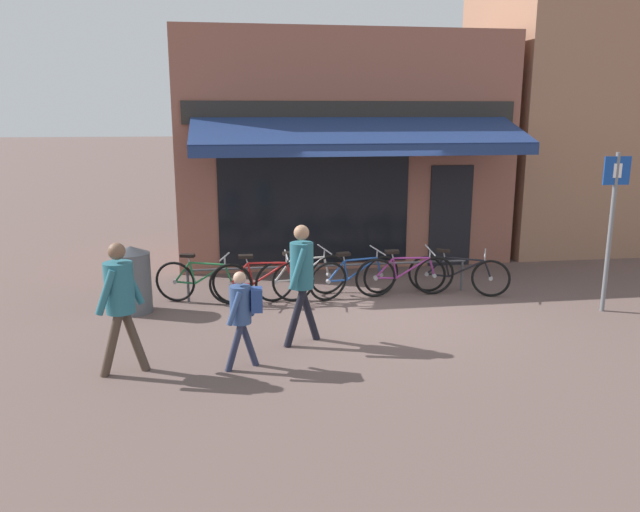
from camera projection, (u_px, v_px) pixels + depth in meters
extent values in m
plane|color=brown|center=(388.00, 309.00, 10.23)|extent=(160.00, 160.00, 0.00)
cube|color=#8E5647|center=(339.00, 148.00, 13.82)|extent=(6.97, 3.00, 4.77)
cube|color=black|center=(315.00, 210.00, 12.51)|extent=(3.83, 0.04, 2.20)
cube|color=black|center=(450.00, 216.00, 12.97)|extent=(0.90, 0.04, 2.10)
cube|color=#282623|center=(353.00, 113.00, 12.19)|extent=(6.62, 0.06, 0.44)
cube|color=navy|center=(361.00, 130.00, 11.54)|extent=(6.27, 1.56, 0.50)
cube|color=navy|center=(370.00, 151.00, 10.86)|extent=(6.27, 0.03, 0.20)
cube|color=#9E7056|center=(599.00, 119.00, 15.12)|extent=(5.65, 4.00, 6.01)
cylinder|color=#47494F|center=(329.00, 266.00, 10.86)|extent=(4.96, 0.04, 0.04)
cylinder|color=#47494F|center=(188.00, 286.00, 10.57)|extent=(0.04, 0.04, 0.55)
cylinder|color=#47494F|center=(462.00, 275.00, 11.28)|extent=(0.04, 0.04, 0.55)
torus|color=black|center=(232.00, 284.00, 10.42)|extent=(0.69, 0.27, 0.71)
cylinder|color=#9E9EA3|center=(232.00, 284.00, 10.42)|extent=(0.09, 0.08, 0.07)
torus|color=black|center=(175.00, 282.00, 10.57)|extent=(0.69, 0.27, 0.71)
cylinder|color=#9E9EA3|center=(175.00, 282.00, 10.57)|extent=(0.09, 0.08, 0.07)
cylinder|color=#23703D|center=(210.00, 274.00, 10.44)|extent=(0.54, 0.21, 0.38)
cylinder|color=#23703D|center=(207.00, 264.00, 10.40)|extent=(0.60, 0.21, 0.05)
cylinder|color=#23703D|center=(192.00, 273.00, 10.48)|extent=(0.11, 0.05, 0.37)
cylinder|color=#23703D|center=(185.00, 283.00, 10.55)|extent=(0.35, 0.14, 0.05)
cylinder|color=#23703D|center=(182.00, 272.00, 10.50)|extent=(0.30, 0.13, 0.37)
cylinder|color=#23703D|center=(229.00, 274.00, 10.39)|extent=(0.15, 0.06, 0.34)
cylinder|color=#9E9EA3|center=(189.00, 260.00, 10.43)|extent=(0.06, 0.03, 0.11)
cube|color=black|center=(187.00, 256.00, 10.41)|extent=(0.26, 0.17, 0.05)
cylinder|color=#9E9EA3|center=(225.00, 261.00, 10.34)|extent=(0.03, 0.04, 0.14)
cylinder|color=#9E9EA3|center=(225.00, 257.00, 10.32)|extent=(0.18, 0.50, 0.04)
torus|color=black|center=(293.00, 282.00, 10.54)|extent=(0.73, 0.12, 0.73)
cylinder|color=#9E9EA3|center=(293.00, 282.00, 10.54)|extent=(0.07, 0.07, 0.08)
torus|color=black|center=(231.00, 284.00, 10.39)|extent=(0.73, 0.12, 0.73)
cylinder|color=#9E9EA3|center=(231.00, 284.00, 10.39)|extent=(0.07, 0.07, 0.08)
cylinder|color=#B21E1E|center=(270.00, 274.00, 10.43)|extent=(0.59, 0.07, 0.39)
cylinder|color=#B21E1E|center=(267.00, 263.00, 10.36)|extent=(0.65, 0.04, 0.05)
cylinder|color=#B21E1E|center=(250.00, 274.00, 10.38)|extent=(0.12, 0.09, 0.38)
cylinder|color=#B21E1E|center=(242.00, 284.00, 10.42)|extent=(0.37, 0.04, 0.05)
cylinder|color=#B21E1E|center=(239.00, 274.00, 10.35)|extent=(0.32, 0.08, 0.38)
cylinder|color=#B21E1E|center=(290.00, 272.00, 10.48)|extent=(0.16, 0.08, 0.35)
cylinder|color=#9E9EA3|center=(247.00, 260.00, 10.30)|extent=(0.06, 0.04, 0.11)
cube|color=black|center=(246.00, 256.00, 10.27)|extent=(0.24, 0.11, 0.06)
cylinder|color=#9E9EA3|center=(286.00, 259.00, 10.39)|extent=(0.03, 0.04, 0.14)
cylinder|color=#9E9EA3|center=(286.00, 255.00, 10.37)|extent=(0.02, 0.52, 0.08)
torus|color=black|center=(329.00, 275.00, 10.99)|extent=(0.74, 0.37, 0.73)
cylinder|color=#9E9EA3|center=(329.00, 275.00, 10.99)|extent=(0.09, 0.09, 0.08)
torus|color=black|center=(275.00, 282.00, 10.53)|extent=(0.74, 0.37, 0.73)
cylinder|color=#9E9EA3|center=(275.00, 282.00, 10.53)|extent=(0.09, 0.09, 0.08)
cylinder|color=#BCB7B2|center=(309.00, 268.00, 10.76)|extent=(0.56, 0.17, 0.39)
cylinder|color=#BCB7B2|center=(308.00, 258.00, 10.68)|extent=(0.61, 0.24, 0.05)
cylinder|color=#BCB7B2|center=(293.00, 270.00, 10.61)|extent=(0.10, 0.12, 0.38)
cylinder|color=#BCB7B2|center=(285.00, 281.00, 10.61)|extent=(0.35, 0.15, 0.05)
cylinder|color=#BCB7B2|center=(283.00, 271.00, 10.53)|extent=(0.31, 0.08, 0.38)
cylinder|color=#BCB7B2|center=(326.00, 266.00, 10.90)|extent=(0.14, 0.12, 0.35)
cylinder|color=#9E9EA3|center=(291.00, 257.00, 10.51)|extent=(0.06, 0.05, 0.11)
cube|color=black|center=(290.00, 253.00, 10.48)|extent=(0.26, 0.18, 0.06)
cylinder|color=#9E9EA3|center=(324.00, 253.00, 10.80)|extent=(0.04, 0.05, 0.14)
cylinder|color=#9E9EA3|center=(325.00, 249.00, 10.77)|extent=(0.19, 0.50, 0.09)
torus|color=black|center=(381.00, 275.00, 11.03)|extent=(0.71, 0.34, 0.71)
cylinder|color=#9E9EA3|center=(381.00, 275.00, 11.03)|extent=(0.09, 0.09, 0.08)
torus|color=black|center=(328.00, 281.00, 10.59)|extent=(0.71, 0.34, 0.71)
cylinder|color=#9E9EA3|center=(328.00, 281.00, 10.59)|extent=(0.09, 0.09, 0.08)
cylinder|color=#1E4793|center=(362.00, 269.00, 10.81)|extent=(0.58, 0.16, 0.37)
cylinder|color=#1E4793|center=(361.00, 259.00, 10.73)|extent=(0.63, 0.22, 0.05)
cylinder|color=#1E4793|center=(346.00, 270.00, 10.67)|extent=(0.11, 0.12, 0.37)
cylinder|color=#1E4793|center=(338.00, 281.00, 10.67)|extent=(0.36, 0.14, 0.05)
cylinder|color=#1E4793|center=(336.00, 271.00, 10.59)|extent=(0.32, 0.08, 0.37)
cylinder|color=#1E4793|center=(379.00, 266.00, 10.95)|extent=(0.14, 0.12, 0.34)
cylinder|color=#9E9EA3|center=(344.00, 258.00, 10.57)|extent=(0.06, 0.05, 0.11)
cube|color=black|center=(343.00, 254.00, 10.54)|extent=(0.26, 0.17, 0.06)
cylinder|color=#9E9EA3|center=(377.00, 254.00, 10.85)|extent=(0.04, 0.05, 0.14)
cylinder|color=#9E9EA3|center=(378.00, 250.00, 10.82)|extent=(0.17, 0.50, 0.09)
torus|color=black|center=(434.00, 275.00, 10.95)|extent=(0.72, 0.16, 0.72)
cylinder|color=#9E9EA3|center=(434.00, 275.00, 10.95)|extent=(0.07, 0.07, 0.08)
torus|color=black|center=(375.00, 278.00, 10.78)|extent=(0.72, 0.16, 0.72)
cylinder|color=#9E9EA3|center=(375.00, 278.00, 10.78)|extent=(0.07, 0.07, 0.08)
cylinder|color=#892D7A|center=(413.00, 268.00, 10.83)|extent=(0.59, 0.08, 0.38)
cylinder|color=#892D7A|center=(411.00, 258.00, 10.76)|extent=(0.65, 0.04, 0.05)
cylinder|color=#892D7A|center=(395.00, 268.00, 10.78)|extent=(0.13, 0.10, 0.38)
cylinder|color=#892D7A|center=(386.00, 278.00, 10.82)|extent=(0.37, 0.04, 0.05)
cylinder|color=#892D7A|center=(384.00, 268.00, 10.74)|extent=(0.32, 0.09, 0.37)
cylinder|color=#892D7A|center=(432.00, 267.00, 10.88)|extent=(0.16, 0.09, 0.35)
cylinder|color=#9E9EA3|center=(393.00, 256.00, 10.68)|extent=(0.06, 0.05, 0.11)
cube|color=black|center=(392.00, 252.00, 10.65)|extent=(0.24, 0.11, 0.06)
cylinder|color=#9E9EA3|center=(430.00, 254.00, 10.78)|extent=(0.03, 0.05, 0.14)
cylinder|color=#9E9EA3|center=(430.00, 250.00, 10.76)|extent=(0.03, 0.52, 0.10)
torus|color=black|center=(491.00, 278.00, 10.85)|extent=(0.64, 0.35, 0.67)
cylinder|color=#9E9EA3|center=(491.00, 278.00, 10.85)|extent=(0.09, 0.09, 0.07)
torus|color=black|center=(427.00, 274.00, 11.14)|extent=(0.64, 0.35, 0.67)
cylinder|color=#9E9EA3|center=(427.00, 274.00, 11.14)|extent=(0.09, 0.09, 0.07)
cylinder|color=black|center=(466.00, 269.00, 10.92)|extent=(0.56, 0.30, 0.36)
cylinder|color=black|center=(465.00, 259.00, 10.88)|extent=(0.63, 0.31, 0.05)
cylinder|color=black|center=(447.00, 267.00, 11.01)|extent=(0.12, 0.06, 0.35)
cylinder|color=black|center=(438.00, 275.00, 11.09)|extent=(0.37, 0.19, 0.05)
cylinder|color=black|center=(436.00, 266.00, 11.06)|extent=(0.31, 0.19, 0.35)
cylinder|color=black|center=(488.00, 270.00, 10.82)|extent=(0.16, 0.08, 0.33)
cylinder|color=#9E9EA3|center=(444.00, 255.00, 10.96)|extent=(0.06, 0.04, 0.11)
cube|color=black|center=(443.00, 251.00, 10.94)|extent=(0.26, 0.19, 0.06)
cylinder|color=#9E9EA3|center=(485.00, 257.00, 10.77)|extent=(0.04, 0.04, 0.14)
cylinder|color=#9E9EA3|center=(485.00, 253.00, 10.75)|extent=(0.24, 0.48, 0.05)
cylinder|color=black|center=(295.00, 318.00, 8.53)|extent=(0.34, 0.14, 0.83)
cylinder|color=black|center=(309.00, 313.00, 8.76)|extent=(0.34, 0.14, 0.83)
cylinder|color=#286675|center=(302.00, 265.00, 8.48)|extent=(0.35, 0.35, 0.63)
sphere|color=#A87A5B|center=(301.00, 233.00, 8.38)|extent=(0.21, 0.21, 0.21)
cylinder|color=#286675|center=(305.00, 262.00, 8.68)|extent=(0.28, 0.17, 0.56)
cylinder|color=#286675|center=(298.00, 269.00, 8.29)|extent=(0.28, 0.17, 0.56)
cylinder|color=#282D47|center=(234.00, 348.00, 7.72)|extent=(0.26, 0.09, 0.62)
cylinder|color=#282D47|center=(249.00, 343.00, 7.88)|extent=(0.26, 0.09, 0.62)
cylinder|color=#334C7F|center=(240.00, 305.00, 7.68)|extent=(0.27, 0.27, 0.48)
sphere|color=tan|center=(240.00, 278.00, 7.61)|extent=(0.16, 0.16, 0.16)
cylinder|color=#334C7F|center=(246.00, 301.00, 7.84)|extent=(0.22, 0.12, 0.42)
cylinder|color=#334C7F|center=(234.00, 309.00, 7.53)|extent=(0.22, 0.12, 0.42)
cube|color=navy|center=(257.00, 300.00, 7.69)|extent=(0.15, 0.23, 0.29)
cylinder|color=#47382D|center=(111.00, 346.00, 7.55)|extent=(0.35, 0.17, 0.82)
cylinder|color=#47382D|center=(135.00, 340.00, 7.73)|extent=(0.35, 0.17, 0.82)
cylinder|color=#286675|center=(119.00, 288.00, 7.48)|extent=(0.40, 0.40, 0.62)
sphere|color=brown|center=(117.00, 251.00, 7.38)|extent=(0.21, 0.21, 0.21)
cylinder|color=#286675|center=(132.00, 283.00, 7.67)|extent=(0.28, 0.12, 0.56)
cylinder|color=#286675|center=(106.00, 292.00, 7.29)|extent=(0.28, 0.12, 0.56)
cylinder|color=#515459|center=(133.00, 283.00, 10.00)|extent=(0.59, 0.59, 0.97)
cone|color=#33353A|center=(130.00, 250.00, 9.88)|extent=(0.60, 0.60, 0.12)
cylinder|color=slate|center=(610.00, 234.00, 9.86)|extent=(0.07, 0.07, 2.56)
cube|color=#14429E|center=(617.00, 171.00, 9.63)|extent=(0.44, 0.02, 0.44)
cube|color=white|center=(618.00, 171.00, 9.62)|extent=(0.14, 0.01, 0.22)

